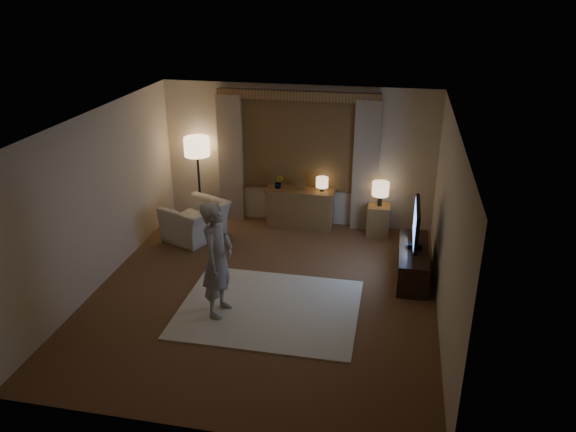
% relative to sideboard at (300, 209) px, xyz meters
% --- Properties ---
extents(room, '(5.04, 5.54, 2.64)m').
position_rel_sideboard_xyz_m(room, '(-0.10, -2.00, 0.98)').
color(room, brown).
rests_on(room, ground).
extents(rug, '(2.50, 2.00, 0.02)m').
position_rel_sideboard_xyz_m(rug, '(0.08, -2.87, -0.34)').
color(rug, beige).
rests_on(rug, floor).
extents(sideboard, '(1.20, 0.40, 0.70)m').
position_rel_sideboard_xyz_m(sideboard, '(0.00, 0.00, 0.00)').
color(sideboard, brown).
rests_on(sideboard, floor).
extents(picture_frame, '(0.16, 0.02, 0.20)m').
position_rel_sideboard_xyz_m(picture_frame, '(0.00, 0.00, 0.45)').
color(picture_frame, brown).
rests_on(picture_frame, sideboard).
extents(plant, '(0.17, 0.13, 0.30)m').
position_rel_sideboard_xyz_m(plant, '(-0.40, 0.00, 0.50)').
color(plant, '#999999').
rests_on(plant, sideboard).
extents(table_lamp_sideboard, '(0.22, 0.22, 0.30)m').
position_rel_sideboard_xyz_m(table_lamp_sideboard, '(0.40, 0.00, 0.55)').
color(table_lamp_sideboard, black).
rests_on(table_lamp_sideboard, sideboard).
extents(floor_lamp, '(0.47, 0.47, 1.61)m').
position_rel_sideboard_xyz_m(floor_lamp, '(-1.94, 0.00, 1.01)').
color(floor_lamp, black).
rests_on(floor_lamp, floor).
extents(armchair, '(1.19, 1.26, 0.65)m').
position_rel_sideboard_xyz_m(armchair, '(-1.73, -0.86, -0.02)').
color(armchair, beige).
rests_on(armchair, floor).
extents(side_table, '(0.40, 0.40, 0.56)m').
position_rel_sideboard_xyz_m(side_table, '(1.45, -0.05, -0.07)').
color(side_table, brown).
rests_on(side_table, floor).
extents(table_lamp_side, '(0.30, 0.30, 0.44)m').
position_rel_sideboard_xyz_m(table_lamp_side, '(1.45, -0.05, 0.52)').
color(table_lamp_side, black).
rests_on(table_lamp_side, side_table).
extents(tv_stand, '(0.45, 1.40, 0.50)m').
position_rel_sideboard_xyz_m(tv_stand, '(2.05, -1.53, -0.10)').
color(tv_stand, black).
rests_on(tv_stand, floor).
extents(tv, '(0.24, 0.98, 0.71)m').
position_rel_sideboard_xyz_m(tv, '(2.05, -1.53, 0.54)').
color(tv, black).
rests_on(tv, tv_stand).
extents(person, '(0.46, 0.64, 1.65)m').
position_rel_sideboard_xyz_m(person, '(-0.57, -3.11, 0.49)').
color(person, '#A19E95').
rests_on(person, rug).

